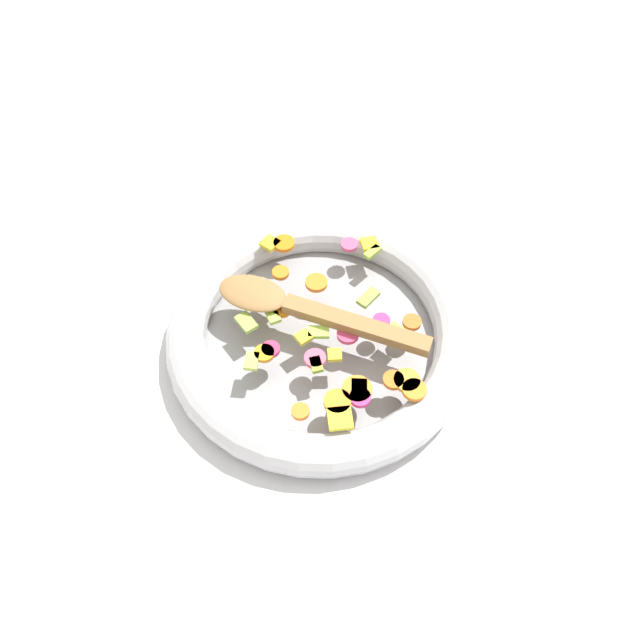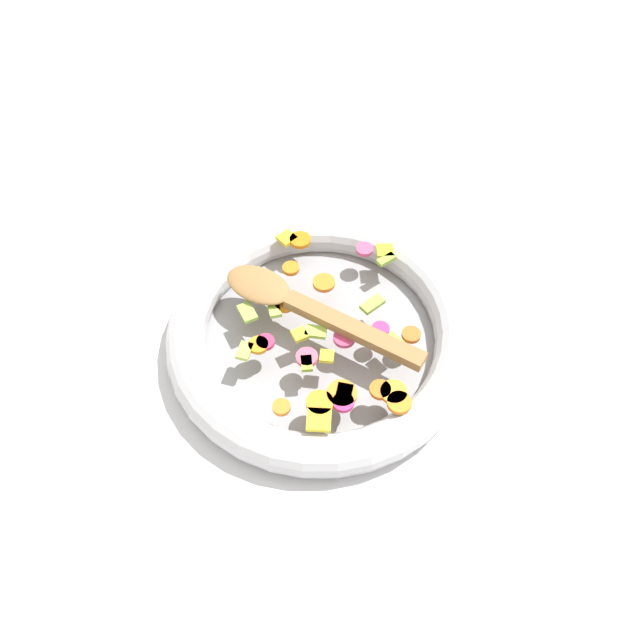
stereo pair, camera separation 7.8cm
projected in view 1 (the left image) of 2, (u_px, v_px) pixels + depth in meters
ground_plane at (320, 342)px, 0.82m from camera, size 4.00×4.00×0.00m
skillet at (320, 333)px, 0.81m from camera, size 0.40×0.40×0.05m
chopped_vegetables at (333, 335)px, 0.77m from camera, size 0.27×0.32×0.01m
wooden_spoon at (298, 307)px, 0.78m from camera, size 0.18×0.26×0.01m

